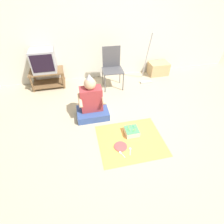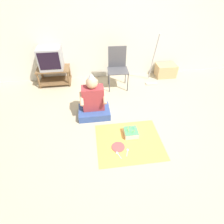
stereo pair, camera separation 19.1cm
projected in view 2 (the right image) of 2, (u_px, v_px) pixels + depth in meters
name	position (u px, v px, depth m)	size (l,w,h in m)	color
ground_plane	(142.00, 134.00, 3.01)	(16.00, 16.00, 0.00)	tan
wall_back	(122.00, 22.00, 3.85)	(6.40, 0.06, 2.55)	beige
tv_stand	(54.00, 75.00, 4.16)	(0.74, 0.43, 0.40)	brown
tv	(51.00, 58.00, 3.90)	(0.51, 0.42, 0.48)	#99999E
folding_chair	(118.00, 65.00, 3.91)	(0.47, 0.41, 0.91)	#4C4C51
cardboard_box_stack	(166.00, 70.00, 4.51)	(0.49, 0.35, 0.32)	tan
dust_mop	(153.00, 70.00, 4.13)	(0.28, 0.34, 1.18)	#B2ADA3
person_seated	(93.00, 102.00, 3.23)	(0.59, 0.43, 0.87)	#334C8C
party_cloth	(129.00, 141.00, 2.88)	(1.07, 0.90, 0.01)	#EFA84C
birthday_cake	(131.00, 132.00, 2.96)	(0.23, 0.23, 0.16)	#F4E0C6
paper_plate	(118.00, 147.00, 2.78)	(0.21, 0.21, 0.01)	#D84C4C
plastic_spoon_near	(127.00, 151.00, 2.73)	(0.06, 0.14, 0.01)	white
plastic_spoon_far	(118.00, 153.00, 2.68)	(0.07, 0.14, 0.01)	white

